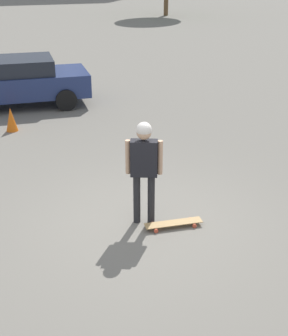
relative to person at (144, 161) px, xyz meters
The scene contains 5 objects.
ground_plane 1.15m from the person, ahead, with size 220.00×220.00×0.00m, color gray.
person is the anchor object (origin of this frame).
skateboard 1.20m from the person, 37.29° to the right, with size 1.00×0.31×0.08m.
car_parked_near 8.04m from the person, 99.58° to the left, with size 4.18×2.24×1.45m.
traffic_cone 5.89m from the person, 108.13° to the left, with size 0.31×0.31×0.63m.
Camera 1 is at (-2.21, -6.62, 4.13)m, focal length 50.00 mm.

